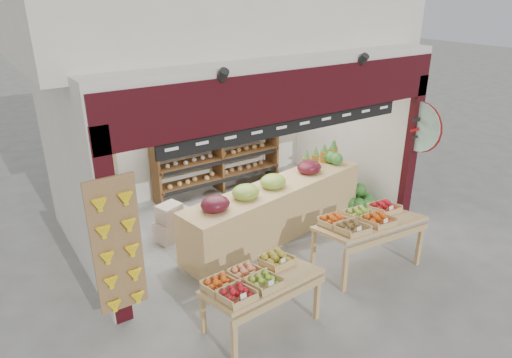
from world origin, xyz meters
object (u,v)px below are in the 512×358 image
object	(u,v)px
cardboard_stack	(178,222)
mid_counter	(276,208)
back_shelving	(217,139)
display_table_left	(254,281)
display_table_right	(365,221)
refrigerator	(90,176)
watermelon_pile	(358,198)

from	to	relation	value
cardboard_stack	mid_counter	bearing A→B (deg)	-33.24
back_shelving	display_table_left	bearing A→B (deg)	-113.52
back_shelving	display_table_right	size ratio (longest dim) A/B	1.72
back_shelving	cardboard_stack	size ratio (longest dim) A/B	2.71
back_shelving	refrigerator	world-z (taller)	refrigerator
back_shelving	watermelon_pile	world-z (taller)	back_shelving
mid_counter	display_table_right	bearing A→B (deg)	-70.99
refrigerator	cardboard_stack	distance (m)	1.78
cardboard_stack	watermelon_pile	distance (m)	3.58
back_shelving	display_table_right	distance (m)	3.79
mid_counter	cardboard_stack	bearing A→B (deg)	146.76
watermelon_pile	display_table_left	bearing A→B (deg)	-154.14
refrigerator	display_table_left	distance (m)	4.07
display_table_right	watermelon_pile	distance (m)	2.19
back_shelving	mid_counter	size ratio (longest dim) A/B	0.75
cardboard_stack	refrigerator	bearing A→B (deg)	131.15
display_table_right	watermelon_pile	bearing A→B (deg)	45.78
cardboard_stack	display_table_right	bearing A→B (deg)	-51.53
refrigerator	mid_counter	xyz separation A→B (m)	(2.52, -2.18, -0.43)
display_table_left	cardboard_stack	bearing A→B (deg)	85.65
refrigerator	mid_counter	size ratio (longest dim) A/B	0.49
refrigerator	watermelon_pile	bearing A→B (deg)	-36.33
back_shelving	watermelon_pile	distance (m)	3.09
back_shelving	display_table_left	size ratio (longest dim) A/B	1.92
display_table_left	watermelon_pile	world-z (taller)	display_table_left
mid_counter	watermelon_pile	xyz separation A→B (m)	(2.00, -0.03, -0.33)
refrigerator	display_table_right	xyz separation A→B (m)	(3.05, -3.71, -0.16)
back_shelving	mid_counter	xyz separation A→B (m)	(-0.09, -2.21, -0.63)
watermelon_pile	back_shelving	bearing A→B (deg)	130.37
refrigerator	cardboard_stack	bearing A→B (deg)	-59.18
mid_counter	display_table_left	distance (m)	2.45
cardboard_stack	watermelon_pile	size ratio (longest dim) A/B	1.55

